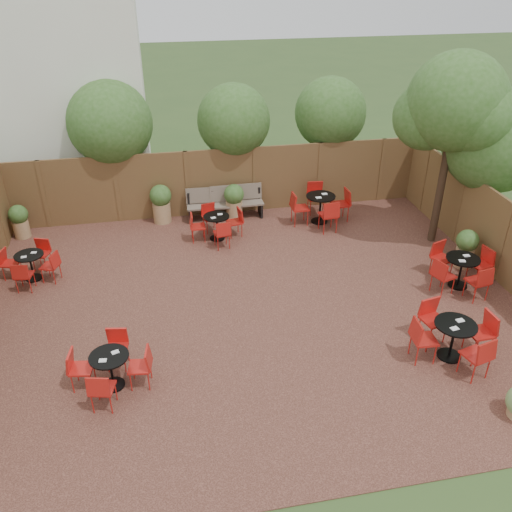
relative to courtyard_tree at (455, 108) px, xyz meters
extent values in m
plane|color=#354F23|center=(-5.39, -2.12, -3.62)|extent=(80.00, 80.00, 0.00)
cube|color=#3C2018|center=(-5.39, -2.12, -3.61)|extent=(12.00, 10.00, 0.02)
cube|color=brown|center=(-5.39, 2.88, -2.62)|extent=(12.00, 0.08, 2.00)
cube|color=brown|center=(0.61, -2.12, -2.62)|extent=(0.08, 10.00, 2.00)
cube|color=silver|center=(-9.89, 5.88, 0.38)|extent=(5.00, 4.00, 8.00)
sphere|color=#2E541B|center=(-8.39, 3.58, -0.91)|extent=(2.38, 2.38, 2.38)
sphere|color=#2E541B|center=(-4.89, 3.48, -0.98)|extent=(2.13, 2.13, 2.13)
sphere|color=#2E541B|center=(-1.89, 3.68, -0.97)|extent=(2.16, 2.16, 2.16)
sphere|color=#2E541B|center=(1.21, -0.12, -0.83)|extent=(2.63, 2.63, 2.63)
cylinder|color=black|center=(0.01, 0.01, -1.62)|extent=(0.25, 0.25, 3.96)
sphere|color=#2E541B|center=(0.01, 0.01, 0.16)|extent=(2.40, 2.40, 2.40)
sphere|color=#2E541B|center=(-0.49, 0.41, -0.28)|extent=(1.68, 1.68, 1.68)
sphere|color=#2E541B|center=(0.41, -0.39, -0.12)|extent=(1.75, 1.75, 1.75)
cube|color=brown|center=(-5.00, 2.43, -3.16)|extent=(1.55, 0.49, 0.05)
cube|color=brown|center=(-5.00, 2.63, -2.88)|extent=(1.54, 0.14, 0.47)
cube|color=black|center=(-5.70, 2.43, -3.40)|extent=(0.07, 0.46, 0.41)
cube|color=black|center=(-4.30, 2.43, -3.40)|extent=(0.07, 0.46, 0.41)
cube|color=brown|center=(-5.72, 2.43, -3.17)|extent=(1.52, 0.52, 0.05)
cube|color=brown|center=(-5.72, 2.63, -2.90)|extent=(1.51, 0.18, 0.45)
cube|color=black|center=(-6.40, 2.43, -3.40)|extent=(0.08, 0.45, 0.40)
cube|color=black|center=(-5.04, 2.43, -3.40)|extent=(0.08, 0.45, 0.40)
cylinder|color=black|center=(-1.92, -4.55, -3.59)|extent=(0.46, 0.46, 0.03)
cylinder|color=black|center=(-1.92, -4.55, -3.21)|extent=(0.05, 0.05, 0.74)
cylinder|color=black|center=(-1.92, -4.55, -2.83)|extent=(0.80, 0.80, 0.03)
cube|color=white|center=(-1.80, -4.47, -2.81)|extent=(0.16, 0.12, 0.02)
cube|color=white|center=(-2.03, -4.68, -2.81)|extent=(0.16, 0.12, 0.02)
cylinder|color=black|center=(-2.69, 1.68, -3.59)|extent=(0.49, 0.49, 0.03)
cylinder|color=black|center=(-2.69, 1.68, -3.19)|extent=(0.06, 0.06, 0.78)
cylinder|color=black|center=(-2.69, 1.68, -2.79)|extent=(0.84, 0.84, 0.03)
cube|color=white|center=(-2.55, 1.77, -2.77)|extent=(0.16, 0.11, 0.02)
cube|color=white|center=(-2.80, 1.54, -2.77)|extent=(0.16, 0.11, 0.02)
cylinder|color=black|center=(-5.76, 1.20, -3.59)|extent=(0.41, 0.41, 0.03)
cylinder|color=black|center=(-5.76, 1.20, -3.26)|extent=(0.05, 0.05, 0.65)
cylinder|color=black|center=(-5.76, 1.20, -2.92)|extent=(0.71, 0.71, 0.03)
cube|color=white|center=(-5.65, 1.27, -2.90)|extent=(0.14, 0.11, 0.01)
cube|color=white|center=(-5.86, 1.09, -2.90)|extent=(0.14, 0.11, 0.01)
cylinder|color=black|center=(-0.46, -2.25, -3.59)|extent=(0.45, 0.45, 0.03)
cylinder|color=black|center=(-0.46, -2.25, -3.23)|extent=(0.05, 0.05, 0.71)
cylinder|color=black|center=(-0.46, -2.25, -2.86)|extent=(0.77, 0.77, 0.03)
cube|color=white|center=(-0.34, -2.17, -2.84)|extent=(0.16, 0.13, 0.02)
cube|color=white|center=(-0.56, -2.37, -2.84)|extent=(0.16, 0.13, 0.02)
cylinder|color=black|center=(-10.39, 0.00, -3.59)|extent=(0.39, 0.39, 0.03)
cylinder|color=black|center=(-10.39, 0.00, -3.27)|extent=(0.04, 0.04, 0.63)
cylinder|color=black|center=(-10.39, 0.00, -2.95)|extent=(0.68, 0.68, 0.03)
cube|color=white|center=(-10.28, 0.07, -2.93)|extent=(0.14, 0.12, 0.01)
cube|color=white|center=(-10.48, -0.11, -2.93)|extent=(0.14, 0.12, 0.01)
cylinder|color=black|center=(-8.36, -4.13, -3.59)|extent=(0.41, 0.41, 0.03)
cylinder|color=black|center=(-8.36, -4.13, -3.26)|extent=(0.05, 0.05, 0.66)
cylinder|color=black|center=(-8.36, -4.13, -2.92)|extent=(0.71, 0.71, 0.03)
cube|color=white|center=(-8.25, -4.05, -2.90)|extent=(0.15, 0.13, 0.01)
cube|color=white|center=(-8.45, -4.24, -2.90)|extent=(0.15, 0.13, 0.01)
cylinder|color=#A17A50|center=(-7.19, 2.58, -3.31)|extent=(0.52, 0.52, 0.59)
sphere|color=#2E541B|center=(-7.19, 2.58, -2.78)|extent=(0.62, 0.62, 0.62)
cylinder|color=#A17A50|center=(-5.10, 2.37, -3.32)|extent=(0.49, 0.49, 0.56)
sphere|color=#2E541B|center=(-5.10, 2.37, -2.82)|extent=(0.59, 0.59, 0.59)
cylinder|color=#A17A50|center=(-11.04, 2.34, -3.36)|extent=(0.43, 0.43, 0.49)
sphere|color=#2E541B|center=(-11.04, 2.34, -2.91)|extent=(0.52, 0.52, 0.52)
cylinder|color=#A17A50|center=(0.13, -1.43, -3.34)|extent=(0.45, 0.45, 0.52)
sphere|color=#2E541B|center=(0.13, -1.43, -2.88)|extent=(0.54, 0.54, 0.54)
camera|label=1|loc=(-7.19, -11.78, 3.34)|focal=37.48mm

